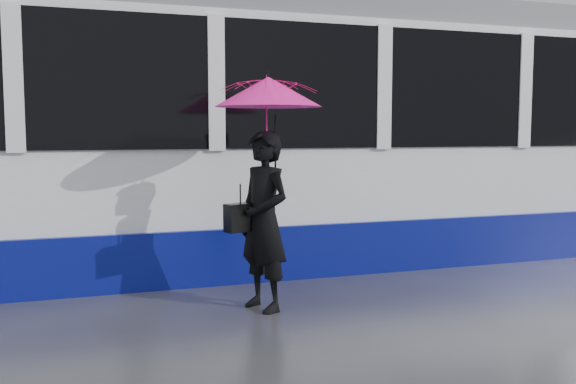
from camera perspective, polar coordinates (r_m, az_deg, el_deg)
name	(u,v)px	position (r m, az deg, el deg)	size (l,w,h in m)	color
ground	(341,308)	(6.28, 4.77, -10.21)	(90.00, 90.00, 0.00)	#27282C
rails	(265,258)	(8.56, -2.03, -5.90)	(34.00, 1.51, 0.02)	#3F3D38
tram	(69,136)	(8.03, -18.86, 4.76)	(26.00, 2.56, 3.35)	white
woman	(264,221)	(6.04, -2.18, -2.58)	(0.62, 0.41, 1.70)	black
umbrella	(268,113)	(6.00, -1.75, 7.05)	(1.30, 1.30, 1.15)	#E5134B
handbag	(240,217)	(6.00, -4.25, -2.26)	(0.33, 0.23, 0.44)	black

